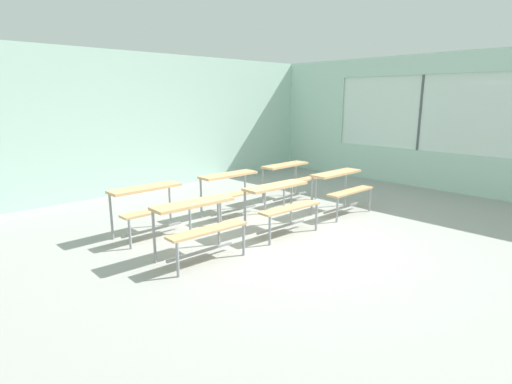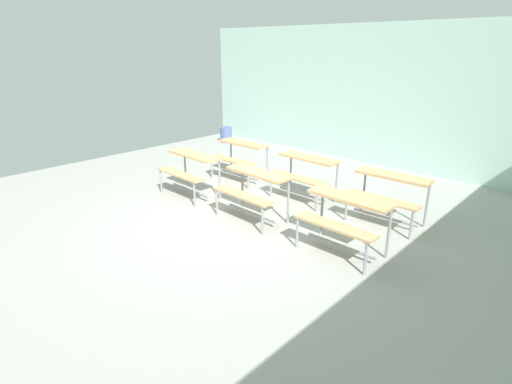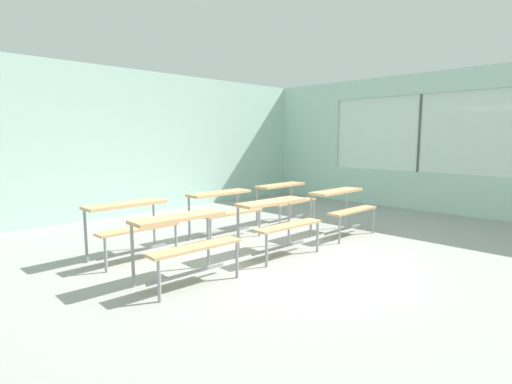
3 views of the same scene
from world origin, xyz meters
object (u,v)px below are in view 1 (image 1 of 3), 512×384
at_px(desk_bench_r0c1, 280,197).
at_px(desk_bench_r1c1, 233,184).
at_px(desk_bench_r1c0, 150,200).
at_px(desk_bench_r0c2, 341,183).
at_px(desk_bench_r1c2, 289,173).
at_px(desk_bench_r0c0, 198,217).

xyz_separation_m(desk_bench_r0c1, desk_bench_r1c1, (0.06, 1.22, 0.00)).
bearing_deg(desk_bench_r1c0, desk_bench_r1c1, -1.86).
bearing_deg(desk_bench_r0c2, desk_bench_r1c2, 90.85).
bearing_deg(desk_bench_r1c2, desk_bench_r0c2, -91.47).
height_order(desk_bench_r0c1, desk_bench_r1c1, same).
bearing_deg(desk_bench_r1c1, desk_bench_r1c0, -179.68).
distance_m(desk_bench_r0c1, desk_bench_r1c0, 1.97).
distance_m(desk_bench_r0c0, desk_bench_r1c0, 1.24).
relative_size(desk_bench_r0c0, desk_bench_r0c2, 1.01).
relative_size(desk_bench_r0c0, desk_bench_r1c0, 1.00).
relative_size(desk_bench_r1c0, desk_bench_r1c2, 0.99).
bearing_deg(desk_bench_r1c2, desk_bench_r0c1, -143.42).
bearing_deg(desk_bench_r1c0, desk_bench_r0c1, -40.12).
height_order(desk_bench_r0c2, desk_bench_r1c2, same).
height_order(desk_bench_r1c0, desk_bench_r1c2, same).
bearing_deg(desk_bench_r0c0, desk_bench_r1c0, 91.70).
distance_m(desk_bench_r0c1, desk_bench_r0c2, 1.58).
height_order(desk_bench_r0c0, desk_bench_r1c0, same).
xyz_separation_m(desk_bench_r0c0, desk_bench_r1c0, (-0.01, 1.24, 0.00)).
height_order(desk_bench_r0c0, desk_bench_r1c1, same).
height_order(desk_bench_r1c0, desk_bench_r1c1, same).
xyz_separation_m(desk_bench_r0c2, desk_bench_r1c2, (-0.01, 1.24, 0.00)).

